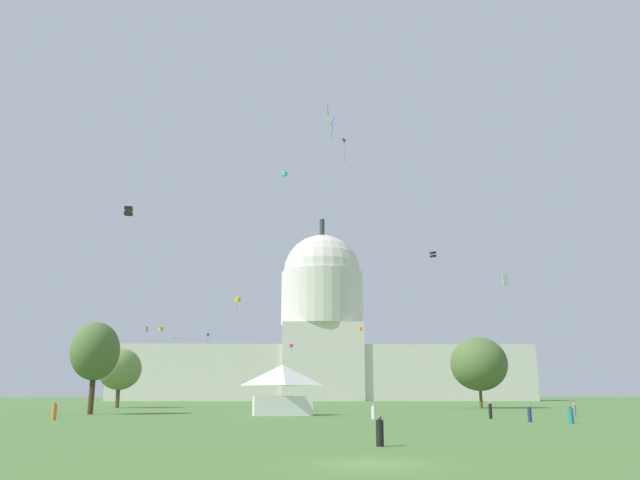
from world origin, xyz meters
The scene contains 27 objects.
ground_plane centered at (0.00, 0.00, 0.00)m, with size 800.00×800.00×0.00m, color #4C7538.
capitol_building centered at (3.99, 194.32, 19.21)m, with size 139.91×28.59×63.58m.
event_tent centered at (-5.05, 52.06, 3.04)m, with size 7.66×6.05×5.85m.
tree_east_near centered at (28.20, 86.42, 7.47)m, with size 13.31×13.22×12.08m.
tree_west_far centered at (-35.37, 90.76, 6.72)m, with size 10.45×10.52×10.43m.
tree_west_mid centered at (-28.68, 55.83, 7.64)m, with size 6.99×7.56×11.31m.
person_white_front_center centered at (4.60, 41.08, 0.65)m, with size 0.66×0.66×1.46m.
person_grey_mid_right centered at (27.31, 46.15, 0.67)m, with size 0.46×0.46×1.46m.
person_black_deep_crowd centered at (16.60, 41.32, 0.78)m, with size 0.39×0.39×1.69m.
person_black_lawn_far_right centered at (1.24, 7.77, 0.68)m, with size 0.49×0.49×1.49m.
person_navy_mid_center centered at (18.00, 33.86, 0.69)m, with size 0.46×0.46×1.51m.
person_orange_near_tree_east centered at (-26.65, 38.94, 0.79)m, with size 0.61×0.61×1.74m.
person_teal_mid_left centered at (20.31, 30.33, 0.69)m, with size 0.60×0.60×1.53m.
kite_black_mid centered at (-26.76, 59.06, 26.92)m, with size 1.12×1.12×1.18m.
kite_gold_low centered at (-36.00, 124.44, 17.07)m, with size 1.29×1.30×2.78m.
kite_yellow_mid centered at (-16.79, 110.55, 22.14)m, with size 1.48×1.49×2.64m.
kite_green_mid centered at (-30.37, 160.54, 19.16)m, with size 0.99×1.04×2.96m.
kite_orange_low centered at (10.72, 123.18, 17.14)m, with size 1.12×1.11×4.13m.
kite_lime_low centered at (-37.08, 146.28, 16.44)m, with size 1.74×1.32×0.31m.
kite_pink_low centered at (-28.59, 81.02, 12.89)m, with size 0.30×0.76×0.93m.
kite_red_high centered at (0.51, 53.08, 39.17)m, with size 0.47×1.08×4.40m.
kite_magenta_low centered at (-6.00, 158.43, 15.81)m, with size 1.08×1.12×2.41m.
kite_white_low centered at (22.06, 50.30, 15.96)m, with size 0.84×0.50×1.36m.
kite_violet_high centered at (4.40, 73.14, 43.25)m, with size 1.07×1.84×3.99m.
kite_blue_high centered at (1.70, 65.12, 43.09)m, with size 0.72×1.01×3.30m.
kite_cyan_high centered at (-5.95, 76.87, 38.83)m, with size 1.00×1.00×3.71m.
kite_black_mid_b centered at (24.71, 104.16, 30.96)m, with size 1.41×1.39×1.31m.
Camera 1 is at (-2.61, -24.74, 2.58)m, focal length 35.31 mm.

